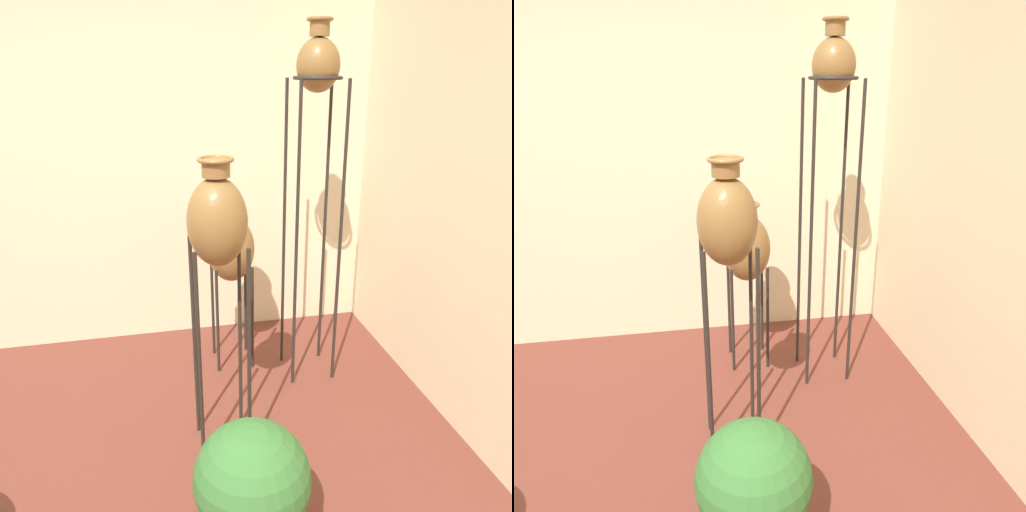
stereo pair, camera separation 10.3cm
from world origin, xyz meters
TOP-DOWN VIEW (x-y plane):
  - wall_back at (0.00, 2.06)m, footprint 8.06×0.06m
  - vase_stand_tall at (1.40, 1.31)m, footprint 0.29×0.29m
  - vase_stand_medium at (0.74, 0.72)m, footprint 0.28×0.28m
  - vase_stand_short at (0.93, 1.52)m, footprint 0.31×0.31m
  - potted_plant at (0.74, -0.01)m, footprint 0.46×0.46m

SIDE VIEW (x-z plane):
  - potted_plant at x=0.74m, z-range 0.02..0.69m
  - vase_stand_short at x=0.93m, z-range 0.26..1.39m
  - vase_stand_medium at x=0.74m, z-range 0.45..2.00m
  - wall_back at x=0.00m, z-range 0.00..2.70m
  - vase_stand_tall at x=1.40m, z-range 0.72..2.90m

